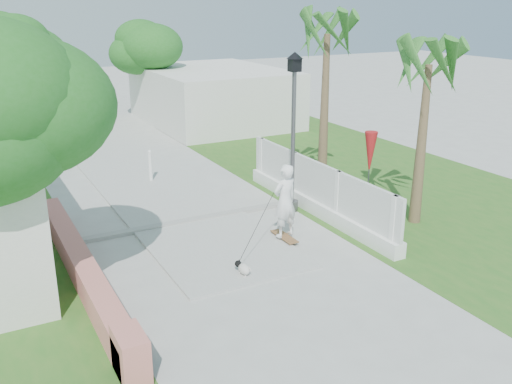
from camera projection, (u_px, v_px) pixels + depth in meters
ground at (312, 330)px, 10.43m from camera, size 90.00×90.00×0.00m
path_strip at (82, 126)px, 27.16m from camera, size 3.20×36.00×0.06m
curb at (190, 221)px, 15.43m from camera, size 6.50×0.25×0.10m
grass_right at (354, 170)px, 20.23m from camera, size 8.00×20.00×0.01m
pink_wall at (85, 274)px, 11.84m from camera, size 0.45×8.20×0.80m
lattice_fence at (316, 195)px, 15.95m from camera, size 0.35×7.00×1.50m
building_right at (213, 96)px, 27.74m from camera, size 6.00×8.00×2.60m
street_lamp at (293, 127)px, 15.54m from camera, size 0.44×0.44×4.44m
bollard at (150, 165)px, 18.70m from camera, size 0.14×0.14×1.09m
patio_umbrella at (370, 154)px, 15.78m from camera, size 0.36×0.36×2.30m
tree_left_near at (3, 118)px, 9.71m from camera, size 3.60×3.60×5.28m
tree_path_left at (13, 54)px, 21.26m from camera, size 3.40×3.40×5.23m
tree_path_right at (143, 49)px, 27.46m from camera, size 3.00×3.00×4.79m
palm_far at (327, 45)px, 16.47m from camera, size 1.80×1.80×5.30m
palm_near at (428, 75)px, 14.23m from camera, size 1.80×1.80×4.70m
skateboarder at (265, 220)px, 13.35m from camera, size 2.15×1.61×1.98m
dog at (243, 268)px, 12.39m from camera, size 0.34×0.48×0.35m
parked_car at (56, 81)px, 36.75m from camera, size 4.54×2.60×1.45m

